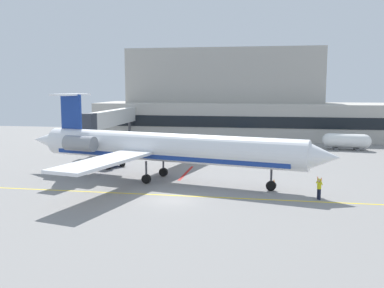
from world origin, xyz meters
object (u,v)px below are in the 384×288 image
regional_jet (162,148)px  pushback_tractor (100,144)px  baggage_tug (228,150)px  marshaller (319,188)px  fuel_tank (346,141)px  belt_loader (109,161)px

regional_jet → pushback_tractor: size_ratio=10.44×
baggage_tug → marshaller: size_ratio=2.25×
regional_jet → baggage_tug: 17.52m
baggage_tug → fuel_tank: 19.07m
belt_loader → fuel_tank: (29.80, 19.90, 0.55)m
fuel_tank → marshaller: 31.41m
belt_loader → pushback_tractor: bearing=115.8°
regional_jet → belt_loader: regional_jet is taller
pushback_tractor → regional_jet: bearing=-53.1°
belt_loader → fuel_tank: size_ratio=0.50×
fuel_tank → marshaller: fuel_tank is taller
baggage_tug → pushback_tractor: 19.61m
regional_jet → marshaller: (14.81, -5.03, -2.39)m
pushback_tractor → marshaller: 37.73m
regional_jet → belt_loader: size_ratio=9.50×
regional_jet → pushback_tractor: 23.89m
fuel_tank → marshaller: bearing=-103.2°
pushback_tractor → fuel_tank: size_ratio=0.45×
baggage_tug → belt_loader: 16.97m
baggage_tug → pushback_tractor: size_ratio=1.37×
baggage_tug → pushback_tractor: (-19.46, 2.45, 0.02)m
regional_jet → baggage_tug: regional_jet is taller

